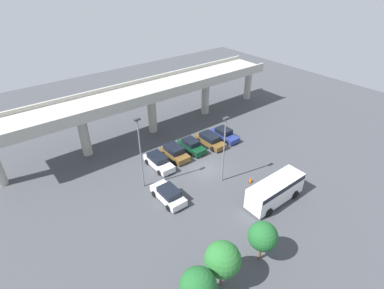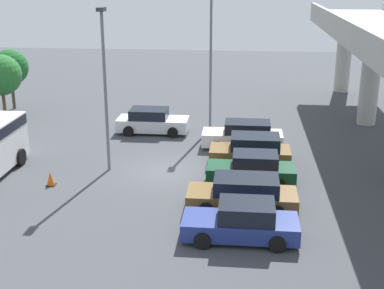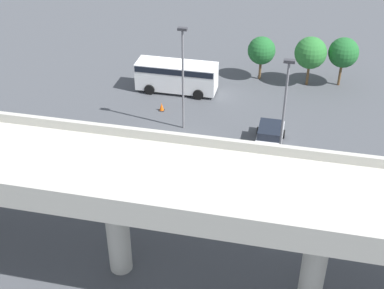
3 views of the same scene
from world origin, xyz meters
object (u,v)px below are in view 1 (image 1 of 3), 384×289
traffic_cone (251,180)px  parked_car_1 (159,161)px  tree_front_far_right (263,236)px  shuttle_bus (275,189)px  lamp_post_near_aisle (140,149)px  parked_car_2 (175,152)px  tree_front_centre (223,259)px  parked_car_4 (210,140)px  tree_front_left (198,286)px  parked_car_3 (192,146)px  parked_car_5 (224,134)px  lamp_post_mid_lot (224,146)px  parked_car_0 (168,194)px

traffic_cone → parked_car_1: bearing=126.0°
tree_front_far_right → shuttle_bus: bearing=30.1°
shuttle_bus → lamp_post_near_aisle: (-10.04, 11.05, 3.54)m
tree_front_far_right → parked_car_2: bearing=79.2°
shuttle_bus → tree_front_centre: 12.22m
parked_car_4 → tree_front_left: 24.48m
parked_car_3 → shuttle_bus: bearing=3.4°
tree_front_centre → tree_front_far_right: tree_front_centre is taller
parked_car_2 → lamp_post_near_aisle: lamp_post_near_aisle is taller
shuttle_bus → tree_front_far_right: size_ratio=1.73×
parked_car_3 → tree_front_centre: tree_front_centre is taller
parked_car_3 → parked_car_4: size_ratio=0.90×
lamp_post_near_aisle → parked_car_4: bearing=10.5°
parked_car_2 → tree_front_left: size_ratio=0.96×
parked_car_5 → lamp_post_mid_lot: (-7.10, -7.16, 4.22)m
tree_front_far_right → tree_front_left: bearing=-177.5°
parked_car_2 → parked_car_3: size_ratio=1.00×
parked_car_0 → lamp_post_mid_lot: lamp_post_mid_lot is taller
parked_car_2 → tree_front_left: (-10.72, -18.17, 2.42)m
parked_car_1 → shuttle_bus: bearing=26.1°
lamp_post_near_aisle → traffic_cone: bearing=-34.8°
lamp_post_near_aisle → lamp_post_mid_lot: bearing=-31.6°
lamp_post_mid_lot → traffic_cone: lamp_post_mid_lot is taller
tree_front_left → tree_front_far_right: size_ratio=1.10×
tree_front_centre → tree_front_far_right: bearing=-3.4°
parked_car_2 → traffic_cone: (4.07, -9.96, -0.46)m
tree_front_far_right → parked_car_1: bearing=88.2°
parked_car_0 → lamp_post_near_aisle: bearing=14.2°
shuttle_bus → tree_front_left: (-14.38, -4.41, 1.60)m
parked_car_3 → parked_car_2: bearing=-90.0°
parked_car_0 → parked_car_1: (2.57, 6.02, 0.01)m
parked_car_5 → traffic_cone: parked_car_5 is taller
tree_front_left → parked_car_4: bearing=46.8°
parked_car_0 → tree_front_centre: bearing=167.8°
parked_car_4 → lamp_post_mid_lot: bearing=-31.2°
parked_car_0 → parked_car_2: size_ratio=1.05×
parked_car_3 → tree_front_centre: bearing=-31.3°
parked_car_1 → parked_car_2: 2.89m
lamp_post_mid_lot → traffic_cone: bearing=-43.7°
parked_car_5 → tree_front_centre: 23.95m
parked_car_2 → shuttle_bus: bearing=14.9°
parked_car_5 → tree_front_far_right: bearing=-34.8°
parked_car_2 → parked_car_5: (8.70, -0.44, -0.07)m
parked_car_5 → traffic_cone: 10.59m
lamp_post_near_aisle → tree_front_left: lamp_post_near_aisle is taller
parked_car_2 → parked_car_5: bearing=87.1°
parked_car_2 → parked_car_3: parked_car_2 is taller
parked_car_3 → shuttle_bus: (0.81, -13.76, 0.86)m
parked_car_3 → parked_car_0: bearing=-52.0°
parked_car_3 → parked_car_1: bearing=-85.5°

